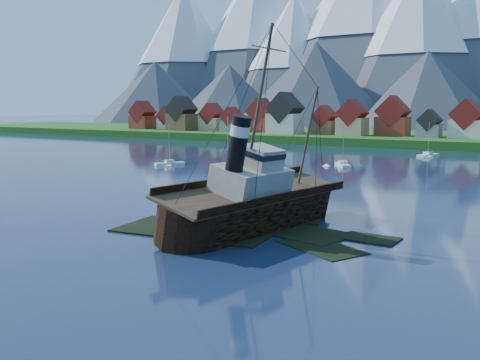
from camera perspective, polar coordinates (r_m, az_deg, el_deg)
The scene contains 10 objects.
ground at distance 61.29m, azimuth -1.33°, elevation -5.43°, with size 1400.00×1400.00×0.00m, color #192748.
shoal at distance 62.19m, azimuth 1.15°, elevation -5.56°, with size 31.71×21.24×1.14m.
shore_bank at distance 222.35m, azimuth 24.12°, elevation 3.52°, with size 600.00×80.00×3.20m, color #1A4C15.
seawall at distance 184.96m, azimuth 22.30°, elevation 2.88°, with size 600.00×2.50×2.00m, color #3F3D38.
town at distance 212.33m, azimuth 14.60°, elevation 6.20°, with size 250.96×16.69×17.30m.
tugboat_wreck at distance 63.16m, azimuth 1.97°, elevation -2.22°, with size 7.10×30.61×24.26m.
sailboat_a at distance 118.14m, azimuth -1.30°, elevation 1.12°, with size 2.89×10.30×12.48m.
sailboat_b at distance 131.03m, azimuth -7.51°, elevation 1.71°, with size 5.17×7.21×10.53m.
sailboat_c at distance 129.47m, azimuth 10.91°, elevation 1.56°, with size 6.56×8.16×10.90m.
sailboat_e at distance 161.98m, azimuth 19.40°, elevation 2.48°, with size 4.33×9.22×10.37m.
Camera 1 is at (33.51, -49.36, 14.04)m, focal length 40.00 mm.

